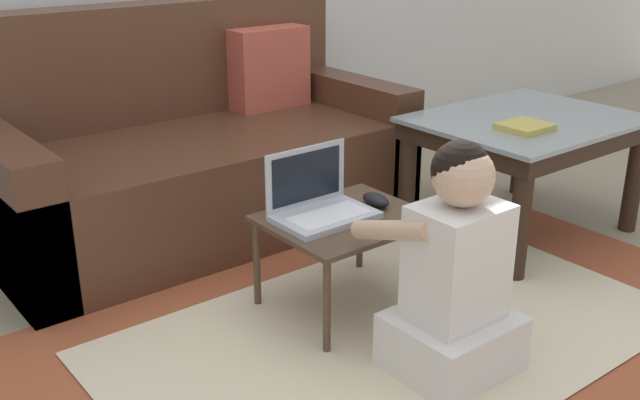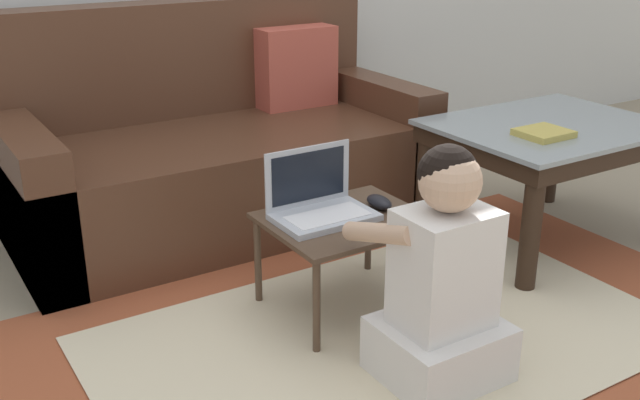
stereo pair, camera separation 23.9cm
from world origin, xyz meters
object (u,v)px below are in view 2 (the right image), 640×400
object	(u,v)px
laptop_desk	(346,229)
laptop	(321,207)
person_seated	(442,283)
book_on_table	(544,133)
coffee_table	(548,143)
couch	(216,151)
computer_mouse	(379,202)

from	to	relation	value
laptop_desk	laptop	distance (m)	0.11
laptop	person_seated	size ratio (longest dim) A/B	0.46
book_on_table	coffee_table	bearing A→B (deg)	34.79
couch	laptop	bearing A→B (deg)	-93.23
coffee_table	laptop	xyz separation A→B (m)	(-1.05, -0.01, -0.04)
coffee_table	laptop	size ratio (longest dim) A/B	2.70
computer_mouse	person_seated	bearing A→B (deg)	-106.08
coffee_table	book_on_table	world-z (taller)	book_on_table
laptop_desk	person_seated	world-z (taller)	person_seated
computer_mouse	book_on_table	xyz separation A→B (m)	(0.68, -0.07, 0.15)
laptop	book_on_table	bearing A→B (deg)	-6.41
couch	computer_mouse	world-z (taller)	couch
couch	coffee_table	distance (m)	1.36
couch	book_on_table	world-z (taller)	couch
coffee_table	laptop_desk	world-z (taller)	coffee_table
laptop_desk	book_on_table	xyz separation A→B (m)	(0.83, -0.05, 0.21)
laptop_desk	person_seated	distance (m)	0.47
couch	laptop	world-z (taller)	couch
laptop_desk	person_seated	size ratio (longest dim) A/B	0.73
book_on_table	person_seated	bearing A→B (deg)	-153.30
laptop_desk	computer_mouse	xyz separation A→B (m)	(0.14, 0.02, 0.06)
laptop_desk	laptop	world-z (taller)	laptop
coffee_table	laptop_desk	bearing A→B (deg)	-176.66
couch	person_seated	bearing A→B (deg)	-89.27
coffee_table	laptop	world-z (taller)	laptop
laptop	book_on_table	distance (m)	0.91
couch	laptop	distance (m)	0.93
coffee_table	laptop	distance (m)	1.05
couch	person_seated	world-z (taller)	couch
laptop_desk	person_seated	bearing A→B (deg)	-89.49
coffee_table	computer_mouse	distance (m)	0.85
computer_mouse	person_seated	xyz separation A→B (m)	(-0.14, -0.48, -0.05)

